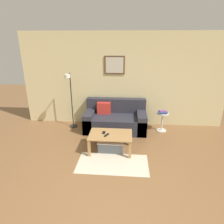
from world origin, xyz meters
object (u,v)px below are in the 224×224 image
object	(u,v)px
couch	(115,120)
cell_phone	(104,133)
storage_bin	(111,145)
floor_lamp	(70,96)
remote_control	(107,135)
coffee_table	(111,137)
book_stack	(163,112)
side_table	(162,120)

from	to	relation	value
couch	cell_phone	bearing A→B (deg)	-99.76
storage_bin	floor_lamp	bearing A→B (deg)	137.83
remote_control	cell_phone	xyz separation A→B (m)	(-0.08, 0.12, -0.01)
coffee_table	book_stack	xyz separation A→B (m)	(1.28, 1.11, 0.21)
couch	storage_bin	size ratio (longest dim) A/B	2.88
side_table	cell_phone	distance (m)	1.80
floor_lamp	remote_control	size ratio (longest dim) A/B	10.17
couch	book_stack	xyz separation A→B (m)	(1.25, -0.01, 0.26)
storage_bin	floor_lamp	xyz separation A→B (m)	(-1.17, 1.06, 0.81)
couch	floor_lamp	xyz separation A→B (m)	(-1.20, -0.04, 0.65)
side_table	couch	bearing A→B (deg)	-179.83
side_table	book_stack	distance (m)	0.24
coffee_table	cell_phone	bearing A→B (deg)	158.67
floor_lamp	book_stack	world-z (taller)	floor_lamp
coffee_table	side_table	world-z (taller)	side_table
couch	coffee_table	xyz separation A→B (m)	(-0.03, -1.13, 0.05)
couch	remote_control	xyz separation A→B (m)	(-0.11, -1.19, 0.13)
floor_lamp	book_stack	size ratio (longest dim) A/B	6.30
couch	side_table	size ratio (longest dim) A/B	3.25
book_stack	remote_control	distance (m)	1.80
remote_control	cell_phone	size ratio (longest dim) A/B	1.07
couch	remote_control	world-z (taller)	couch
couch	book_stack	bearing A→B (deg)	-0.66
side_table	remote_control	world-z (taller)	side_table
couch	coffee_table	distance (m)	1.13
floor_lamp	coffee_table	bearing A→B (deg)	-43.04
coffee_table	couch	bearing A→B (deg)	88.61
storage_bin	book_stack	world-z (taller)	book_stack
couch	floor_lamp	world-z (taller)	floor_lamp
coffee_table	floor_lamp	world-z (taller)	floor_lamp
couch	coffee_table	size ratio (longest dim) A/B	1.75
floor_lamp	cell_phone	distance (m)	1.54
floor_lamp	remote_control	world-z (taller)	floor_lamp
floor_lamp	side_table	bearing A→B (deg)	0.92
floor_lamp	cell_phone	bearing A→B (deg)	-45.50
side_table	book_stack	world-z (taller)	book_stack
coffee_table	side_table	size ratio (longest dim) A/B	1.86
storage_bin	book_stack	distance (m)	1.73
storage_bin	cell_phone	xyz separation A→B (m)	(-0.16, 0.03, 0.28)
couch	remote_control	distance (m)	1.20
storage_bin	book_stack	size ratio (longest dim) A/B	2.35
remote_control	floor_lamp	bearing A→B (deg)	159.35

